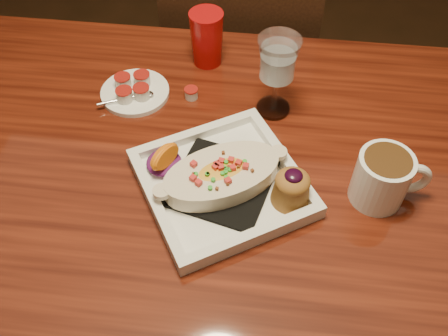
# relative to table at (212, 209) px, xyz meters

# --- Properties ---
(floor) EXTENTS (7.00, 7.00, 0.00)m
(floor) POSITION_rel_table_xyz_m (0.00, 0.00, -0.65)
(floor) COLOR black
(floor) RESTS_ON ground
(table) EXTENTS (1.50, 0.90, 0.75)m
(table) POSITION_rel_table_xyz_m (0.00, 0.00, 0.00)
(table) COLOR maroon
(table) RESTS_ON floor
(chair_far) EXTENTS (0.42, 0.42, 0.93)m
(chair_far) POSITION_rel_table_xyz_m (-0.00, 0.63, -0.15)
(chair_far) COLOR black
(chair_far) RESTS_ON floor
(plate) EXTENTS (0.37, 0.37, 0.08)m
(plate) POSITION_rel_table_xyz_m (0.03, -0.02, 0.12)
(plate) COLOR white
(plate) RESTS_ON table
(coffee_mug) EXTENTS (0.13, 0.09, 0.10)m
(coffee_mug) POSITION_rel_table_xyz_m (0.30, -0.00, 0.15)
(coffee_mug) COLOR white
(coffee_mug) RESTS_ON table
(goblet) EXTENTS (0.08, 0.08, 0.17)m
(goblet) POSITION_rel_table_xyz_m (0.10, 0.20, 0.22)
(goblet) COLOR silver
(goblet) RESTS_ON table
(saucer) EXTENTS (0.14, 0.14, 0.10)m
(saucer) POSITION_rel_table_xyz_m (-0.19, 0.20, 0.11)
(saucer) COLOR white
(saucer) RESTS_ON table
(creamer_loose) EXTENTS (0.03, 0.03, 0.02)m
(creamer_loose) POSITION_rel_table_xyz_m (-0.07, 0.21, 0.11)
(creamer_loose) COLOR silver
(creamer_loose) RESTS_ON table
(red_tumbler) EXTENTS (0.07, 0.07, 0.12)m
(red_tumbler) POSITION_rel_table_xyz_m (-0.05, 0.33, 0.16)
(red_tumbler) COLOR #BA0D0E
(red_tumbler) RESTS_ON table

